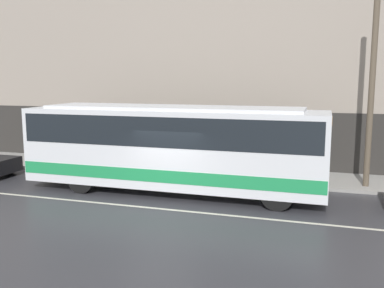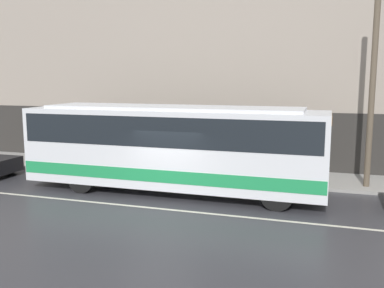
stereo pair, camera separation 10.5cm
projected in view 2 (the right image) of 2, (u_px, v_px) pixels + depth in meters
The scene contains 7 objects.
ground_plane at pixel (158, 209), 14.28m from camera, with size 60.00×60.00×0.00m, color #333338.
sidewalk at pixel (204, 172), 19.49m from camera, with size 60.00×3.09×0.13m.
building_facade at pixel (215, 40), 20.16m from camera, with size 60.00×0.35×12.64m.
lane_stripe at pixel (158, 209), 14.28m from camera, with size 54.00×0.14×0.01m.
transit_bus at pixel (172, 144), 16.09m from camera, with size 11.34×2.58×3.29m.
utility_pole_near at pixel (372, 90), 16.18m from camera, with size 0.23×0.23×7.50m.
pedestrian_waiting at pixel (142, 153), 19.44m from camera, with size 0.36×0.36×1.74m.
Camera 2 is at (5.27, -12.79, 4.31)m, focal length 40.00 mm.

